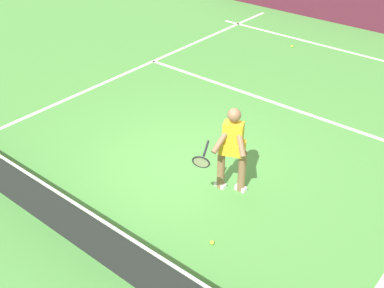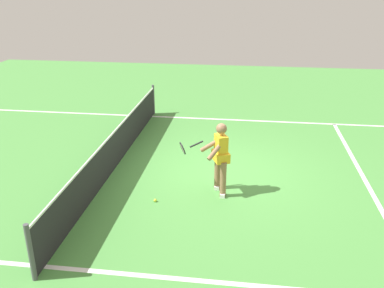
% 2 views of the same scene
% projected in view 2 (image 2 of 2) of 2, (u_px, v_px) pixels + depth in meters
% --- Properties ---
extents(ground_plane, '(25.22, 25.22, 0.00)m').
position_uv_depth(ground_plane, '(221.00, 172.00, 9.81)').
color(ground_plane, '#4C9342').
extents(service_line_marking, '(7.68, 0.10, 0.01)m').
position_uv_depth(service_line_marking, '(365.00, 180.00, 9.41)').
color(service_line_marking, white).
rests_on(service_line_marking, ground).
extents(sideline_left_marking, '(0.10, 17.40, 0.01)m').
position_uv_depth(sideline_left_marking, '(204.00, 281.00, 6.28)').
color(sideline_left_marking, white).
rests_on(sideline_left_marking, ground).
extents(sideline_right_marking, '(0.10, 17.40, 0.01)m').
position_uv_depth(sideline_right_marking, '(230.00, 120.00, 13.34)').
color(sideline_right_marking, white).
rests_on(sideline_right_marking, ground).
extents(court_net, '(8.36, 0.08, 0.98)m').
position_uv_depth(court_net, '(116.00, 148.00, 9.96)').
color(court_net, '#4C4C51').
rests_on(court_net, ground).
extents(tennis_player, '(0.67, 1.12, 1.55)m').
position_uv_depth(tennis_player, '(219.00, 156.00, 8.56)').
color(tennis_player, '#8C6647').
rests_on(tennis_player, ground).
extents(tennis_ball_near, '(0.07, 0.07, 0.07)m').
position_uv_depth(tennis_ball_near, '(155.00, 200.00, 8.49)').
color(tennis_ball_near, '#D1E533').
rests_on(tennis_ball_near, ground).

